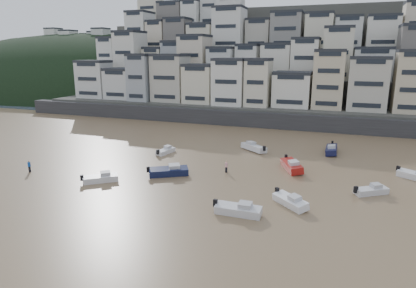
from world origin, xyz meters
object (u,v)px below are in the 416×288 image
at_px(boat_c, 169,170).
at_px(person_pink, 226,167).
at_px(boat_i, 332,149).
at_px(boat_h, 254,146).
at_px(boat_j, 100,177).
at_px(boat_g, 416,174).
at_px(boat_a, 238,208).
at_px(boat_e, 292,164).
at_px(boat_d, 371,189).
at_px(person_blue, 29,166).
at_px(boat_b, 290,200).
at_px(boat_f, 166,150).

height_order(boat_c, person_pink, person_pink).
bearing_deg(person_pink, boat_i, 49.68).
xyz_separation_m(boat_c, boat_h, (8.10, 17.55, -0.02)).
bearing_deg(boat_j, person_pink, -5.79).
xyz_separation_m(boat_i, boat_j, (-28.47, -26.03, -0.14)).
height_order(boat_g, boat_j, boat_g).
distance_m(boat_a, person_pink, 14.43).
xyz_separation_m(boat_e, boat_h, (-7.81, 8.93, -0.06)).
relative_size(boat_d, boat_g, 0.88).
relative_size(boat_d, person_blue, 2.65).
height_order(boat_b, boat_j, boat_b).
bearing_deg(boat_e, boat_h, -163.71).
bearing_deg(boat_i, boat_h, -77.18).
xyz_separation_m(boat_a, boat_g, (19.79, 19.39, -0.03)).
distance_m(boat_c, boat_h, 19.33).
relative_size(boat_a, boat_j, 1.10).
bearing_deg(person_pink, boat_b, -40.87).
distance_m(boat_a, boat_g, 27.70).
xyz_separation_m(boat_a, boat_f, (-18.42, 19.63, -0.14)).
bearing_deg(boat_a, boat_f, 133.09).
relative_size(boat_c, boat_f, 1.35).
bearing_deg(boat_j, boat_h, 16.76).
distance_m(boat_c, boat_i, 29.39).
distance_m(boat_f, person_blue, 21.21).
distance_m(boat_f, boat_g, 38.21).
height_order(boat_d, boat_i, boat_i).
height_order(boat_a, boat_f, boat_a).
bearing_deg(boat_c, boat_i, 12.84).
xyz_separation_m(boat_b, boat_e, (-1.69, 13.46, 0.15)).
bearing_deg(boat_e, boat_d, 33.52).
bearing_deg(boat_c, boat_g, -13.93).
relative_size(boat_a, boat_b, 1.06).
xyz_separation_m(boat_d, boat_e, (-10.50, 6.46, 0.22)).
distance_m(boat_b, person_pink, 13.75).
relative_size(boat_h, person_pink, 3.34).
bearing_deg(person_pink, boat_g, 13.46).
bearing_deg(boat_b, boat_h, 155.52).
bearing_deg(boat_b, boat_g, 87.79).
height_order(boat_f, boat_i, boat_i).
xyz_separation_m(boat_a, boat_i, (8.35, 29.67, 0.08)).
relative_size(boat_i, person_blue, 3.45).
xyz_separation_m(boat_h, boat_j, (-15.50, -23.09, -0.11)).
height_order(boat_e, boat_j, boat_e).
bearing_deg(boat_g, boat_f, -148.78).
distance_m(boat_c, person_pink, 8.32).
distance_m(boat_c, boat_g, 34.07).
bearing_deg(boat_d, boat_c, 150.41).
bearing_deg(boat_a, boat_g, 44.34).
xyz_separation_m(boat_g, boat_h, (-24.41, 7.34, 0.08)).
bearing_deg(boat_h, boat_b, 150.33).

